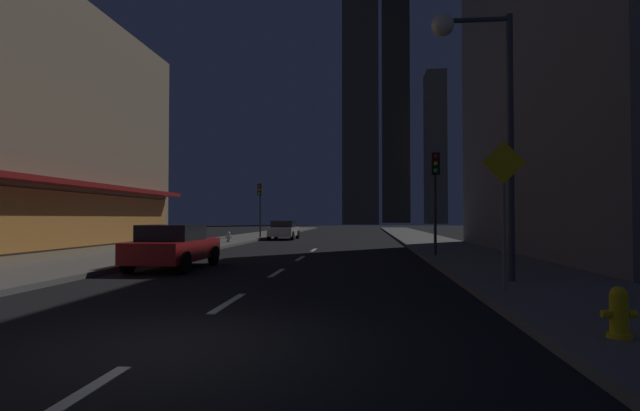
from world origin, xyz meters
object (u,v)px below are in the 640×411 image
object	(u,v)px
car_parked_far	(284,230)
traffic_light_far_left	(260,198)
car_parked_near	(174,246)
fire_hydrant_far_left	(229,237)
pedestrian_crossing_sign	(504,202)
fire_hydrant_yellow_near	(619,314)
street_lamp_right	(475,80)
traffic_light_near_right	(435,180)

from	to	relation	value
car_parked_far	traffic_light_far_left	size ratio (longest dim) A/B	1.01
traffic_light_far_left	car_parked_near	bearing A→B (deg)	-84.95
fire_hydrant_far_left	pedestrian_crossing_sign	world-z (taller)	pedestrian_crossing_sign
fire_hydrant_far_left	pedestrian_crossing_sign	distance (m)	22.40
fire_hydrant_far_left	car_parked_near	bearing A→B (deg)	-80.87
car_parked_near	fire_hydrant_yellow_near	world-z (taller)	car_parked_near
fire_hydrant_yellow_near	pedestrian_crossing_sign	bearing A→B (deg)	94.28
street_lamp_right	pedestrian_crossing_sign	distance (m)	3.43
car_parked_far	fire_hydrant_far_left	size ratio (longest dim) A/B	6.48
fire_hydrant_yellow_near	pedestrian_crossing_sign	xyz separation A→B (m)	(-0.30, 4.01, 1.56)
pedestrian_crossing_sign	traffic_light_near_right	bearing A→B (deg)	90.61
street_lamp_right	traffic_light_far_left	bearing A→B (deg)	113.70
traffic_light_near_right	traffic_light_far_left	world-z (taller)	same
traffic_light_far_left	street_lamp_right	size ratio (longest dim) A/B	0.64
car_parked_far	traffic_light_far_left	distance (m)	3.10
fire_hydrant_yellow_near	pedestrian_crossing_sign	distance (m)	4.31
car_parked_far	pedestrian_crossing_sign	xyz separation A→B (m)	(9.20, -26.23, 1.28)
car_parked_near	traffic_light_near_right	bearing A→B (deg)	26.17
fire_hydrant_far_left	traffic_light_far_left	world-z (taller)	traffic_light_far_left
car_parked_far	fire_hydrant_yellow_near	distance (m)	31.70
traffic_light_near_right	street_lamp_right	distance (m)	7.99
car_parked_near	fire_hydrant_far_left	distance (m)	14.50
fire_hydrant_far_left	street_lamp_right	xyz separation A→B (m)	(11.28, -17.61, 4.61)
car_parked_far	fire_hydrant_yellow_near	size ratio (longest dim) A/B	6.48
car_parked_far	fire_hydrant_far_left	world-z (taller)	car_parked_far
car_parked_near	car_parked_far	bearing A→B (deg)	90.00
car_parked_near	traffic_light_far_left	bearing A→B (deg)	95.05
fire_hydrant_yellow_near	pedestrian_crossing_sign	world-z (taller)	pedestrian_crossing_sign
car_parked_near	street_lamp_right	world-z (taller)	street_lamp_right
street_lamp_right	car_parked_near	bearing A→B (deg)	159.85
traffic_light_near_right	fire_hydrant_yellow_near	bearing A→B (deg)	-88.28
car_parked_near	pedestrian_crossing_sign	size ratio (longest dim) A/B	1.34
fire_hydrant_yellow_near	traffic_light_far_left	xyz separation A→B (m)	(-11.40, 30.35, 2.74)
traffic_light_near_right	pedestrian_crossing_sign	world-z (taller)	traffic_light_near_right
car_parked_near	pedestrian_crossing_sign	bearing A→B (deg)	-27.77
car_parked_far	street_lamp_right	bearing A→B (deg)	-70.01
fire_hydrant_yellow_near	fire_hydrant_far_left	size ratio (longest dim) A/B	1.00
pedestrian_crossing_sign	car_parked_near	bearing A→B (deg)	152.23
fire_hydrant_yellow_near	street_lamp_right	xyz separation A→B (m)	(-0.52, 5.56, 4.61)
pedestrian_crossing_sign	traffic_light_far_left	bearing A→B (deg)	112.85
car_parked_near	pedestrian_crossing_sign	distance (m)	10.48
fire_hydrant_yellow_near	traffic_light_far_left	bearing A→B (deg)	110.59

